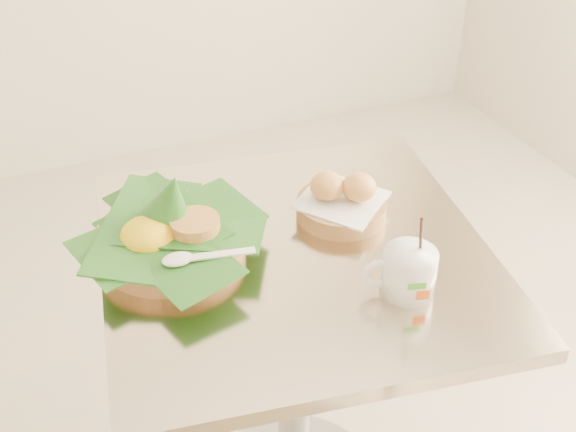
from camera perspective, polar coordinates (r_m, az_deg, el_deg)
name	(u,v)px	position (r m, az deg, el deg)	size (l,w,h in m)	color
cafe_table	(295,337)	(1.47, 0.53, -9.51)	(0.79, 0.79, 0.75)	gray
rice_basket	(169,231)	(1.32, -9.36, -1.15)	(0.34, 0.34, 0.17)	#A27D45
bread_basket	(342,201)	(1.40, 4.28, 1.16)	(0.21, 0.21, 0.09)	#A27D45
coffee_mug	(407,271)	(1.23, 9.41, -4.31)	(0.13, 0.10, 0.16)	white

